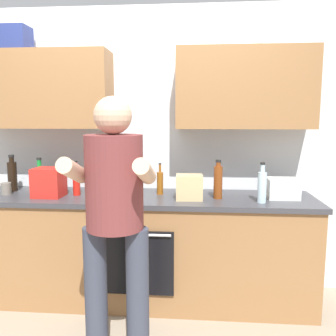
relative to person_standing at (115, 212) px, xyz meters
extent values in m
plane|color=gray|center=(0.02, 0.83, -0.99)|extent=(12.00, 12.00, 0.00)
cube|color=silver|center=(0.02, 1.19, 0.26)|extent=(4.00, 0.06, 2.50)
cube|color=olive|center=(-0.82, 1.00, 0.79)|extent=(1.12, 0.32, 0.65)
cube|color=olive|center=(0.86, 1.00, 0.79)|extent=(1.12, 0.32, 0.65)
cylinder|color=silver|center=(0.83, 1.00, 1.16)|extent=(0.32, 0.32, 0.10)
cube|color=navy|center=(-1.07, 1.00, 1.22)|extent=(0.24, 0.20, 0.21)
cube|color=olive|center=(0.02, 0.83, -0.56)|extent=(2.80, 0.60, 0.86)
cube|color=#38383D|center=(0.02, 0.83, -0.11)|extent=(2.84, 0.64, 0.04)
cube|color=black|center=(0.04, 0.52, -0.54)|extent=(0.56, 0.02, 0.50)
cylinder|color=silver|center=(0.04, 0.50, -0.31)|extent=(0.52, 0.02, 0.02)
cylinder|color=#383D4C|center=(-0.13, 0.01, -0.54)|extent=(0.14, 0.14, 0.89)
cylinder|color=#383D4C|center=(0.13, 0.01, -0.54)|extent=(0.14, 0.14, 0.89)
cylinder|color=brown|center=(0.00, 0.01, 0.18)|extent=(0.34, 0.34, 0.56)
sphere|color=#D8AD8C|center=(0.00, 0.01, 0.57)|extent=(0.22, 0.22, 0.22)
cylinder|color=#D8AD8C|center=(-0.20, -0.11, 0.26)|extent=(0.09, 0.31, 0.19)
cylinder|color=#D8AD8C|center=(0.20, -0.11, 0.26)|extent=(0.09, 0.31, 0.19)
cylinder|color=orange|center=(-0.45, 0.98, 0.01)|extent=(0.06, 0.06, 0.19)
cylinder|color=orange|center=(-0.45, 0.98, 0.13)|extent=(0.03, 0.03, 0.05)
cylinder|color=black|center=(-0.45, 0.98, 0.16)|extent=(0.03, 0.03, 0.01)
cylinder|color=#8C4C14|center=(0.17, 0.91, 0.01)|extent=(0.05, 0.05, 0.19)
cylinder|color=#8C4C14|center=(0.17, 0.91, 0.13)|extent=(0.02, 0.02, 0.07)
cylinder|color=black|center=(0.17, 0.91, 0.17)|extent=(0.02, 0.02, 0.01)
cylinder|color=#198C33|center=(-0.89, 0.95, 0.02)|extent=(0.07, 0.07, 0.21)
cylinder|color=#198C33|center=(-0.89, 0.95, 0.16)|extent=(0.04, 0.04, 0.07)
cylinder|color=black|center=(-0.89, 0.95, 0.20)|extent=(0.04, 0.04, 0.02)
cylinder|color=brown|center=(0.65, 0.79, 0.04)|extent=(0.07, 0.07, 0.26)
cylinder|color=brown|center=(0.65, 0.79, 0.19)|extent=(0.04, 0.04, 0.03)
cylinder|color=black|center=(0.65, 0.79, 0.22)|extent=(0.04, 0.04, 0.02)
cylinder|color=olive|center=(-0.06, 0.83, 0.03)|extent=(0.07, 0.07, 0.22)
cylinder|color=olive|center=(-0.06, 0.83, 0.16)|extent=(0.04, 0.04, 0.04)
cylinder|color=black|center=(-0.06, 0.83, 0.19)|extent=(0.04, 0.04, 0.02)
cylinder|color=silver|center=(0.97, 0.68, 0.03)|extent=(0.07, 0.07, 0.23)
cylinder|color=silver|center=(0.97, 0.68, 0.18)|extent=(0.03, 0.03, 0.06)
cylinder|color=black|center=(0.97, 0.68, 0.21)|extent=(0.04, 0.04, 0.02)
cylinder|color=black|center=(-1.13, 0.94, 0.04)|extent=(0.08, 0.08, 0.26)
cylinder|color=black|center=(-1.13, 0.94, 0.19)|extent=(0.04, 0.04, 0.04)
cylinder|color=black|center=(-1.13, 0.94, 0.22)|extent=(0.05, 0.05, 0.02)
cylinder|color=red|center=(-0.52, 0.82, 0.02)|extent=(0.06, 0.06, 0.22)
cylinder|color=red|center=(-0.52, 0.82, 0.16)|extent=(0.02, 0.02, 0.06)
cylinder|color=black|center=(-0.52, 0.82, 0.20)|extent=(0.03, 0.03, 0.01)
cylinder|color=slate|center=(-1.12, 0.80, -0.04)|extent=(0.08, 0.08, 0.10)
cylinder|color=#9E6647|center=(-0.24, 0.85, -0.04)|extent=(0.12, 0.12, 0.10)
sphere|color=#2D6B28|center=(-0.24, 0.85, 0.08)|extent=(0.16, 0.16, 0.16)
cube|color=tan|center=(0.42, 0.75, 0.01)|extent=(0.21, 0.18, 0.20)
cube|color=red|center=(-0.72, 0.75, 0.03)|extent=(0.23, 0.21, 0.24)
cube|color=silver|center=(1.17, 0.85, -0.01)|extent=(0.24, 0.21, 0.16)
camera|label=1|loc=(0.48, -2.01, 0.56)|focal=38.08mm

